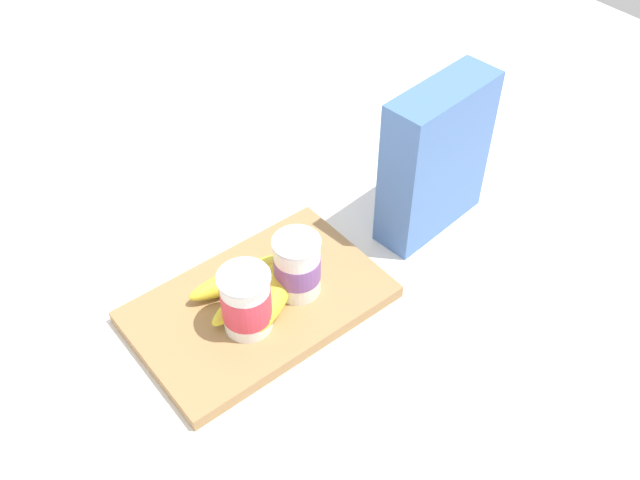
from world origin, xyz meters
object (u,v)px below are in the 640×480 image
object	(u,v)px
yogurt_cup_front	(297,266)
banana_bunch	(261,285)
cutting_board	(259,304)
cereal_box	(435,160)
yogurt_cup_back	(246,302)

from	to	relation	value
yogurt_cup_front	banana_bunch	size ratio (longest dim) A/B	0.54
cutting_board	banana_bunch	xyz separation A→B (m)	(-0.01, -0.01, 0.03)
cutting_board	banana_bunch	world-z (taller)	banana_bunch
cereal_box	banana_bunch	bearing A→B (deg)	169.51
cutting_board	yogurt_cup_front	world-z (taller)	yogurt_cup_front
cutting_board	yogurt_cup_front	xyz separation A→B (m)	(-0.06, 0.02, 0.06)
yogurt_cup_front	banana_bunch	xyz separation A→B (m)	(0.05, -0.03, -0.03)
cutting_board	cereal_box	distance (m)	0.34
cereal_box	yogurt_cup_back	xyz separation A→B (m)	(0.36, 0.01, -0.06)
cereal_box	cutting_board	bearing A→B (deg)	170.85
cereal_box	yogurt_cup_front	bearing A→B (deg)	174.24
cutting_board	cereal_box	xyz separation A→B (m)	(-0.32, 0.02, 0.12)
cutting_board	yogurt_cup_front	distance (m)	0.08
yogurt_cup_back	banana_bunch	bearing A→B (deg)	-142.77
yogurt_cup_front	banana_bunch	world-z (taller)	yogurt_cup_front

